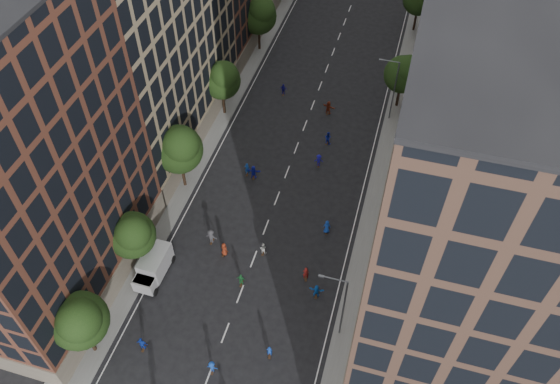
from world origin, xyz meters
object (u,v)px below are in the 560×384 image
(streetlamp_near, at_px, (341,305))
(cargo_van, at_px, (153,266))
(skater_1, at_px, (269,351))
(streetlamp_far, at_px, (393,87))

(streetlamp_near, bearing_deg, cargo_van, 176.14)
(cargo_van, bearing_deg, streetlamp_near, -2.68)
(skater_1, bearing_deg, streetlamp_near, -158.53)
(streetlamp_far, relative_size, skater_1, 5.93)
(streetlamp_near, distance_m, skater_1, 8.18)
(cargo_van, bearing_deg, skater_1, -19.60)
(streetlamp_far, height_order, cargo_van, streetlamp_far)
(streetlamp_far, xyz_separation_m, cargo_van, (-19.67, -31.67, -3.71))
(skater_1, bearing_deg, streetlamp_far, -112.73)
(streetlamp_near, height_order, skater_1, streetlamp_near)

